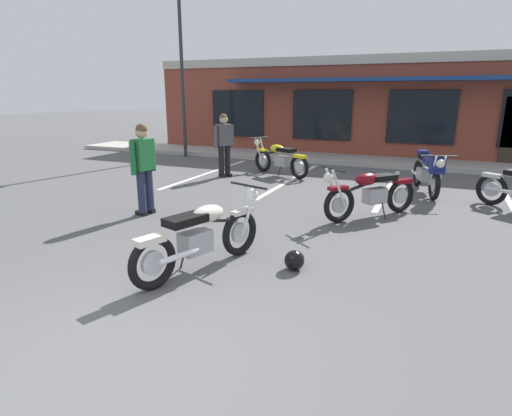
% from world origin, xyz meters
% --- Properties ---
extents(ground_plane, '(80.00, 80.00, 0.00)m').
position_xyz_m(ground_plane, '(0.00, 3.80, 0.00)').
color(ground_plane, '#515154').
extents(sidewalk_kerb, '(22.00, 1.80, 0.14)m').
position_xyz_m(sidewalk_kerb, '(0.00, 11.77, 0.07)').
color(sidewalk_kerb, '#A8A59E').
rests_on(sidewalk_kerb, ground_plane).
extents(brick_storefront_building, '(16.33, 6.57, 3.42)m').
position_xyz_m(brick_storefront_building, '(0.00, 15.44, 1.71)').
color(brick_storefront_building, brown).
rests_on(brick_storefront_building, ground_plane).
extents(painted_stall_lines, '(7.54, 4.80, 0.01)m').
position_xyz_m(painted_stall_lines, '(-0.00, 8.17, 0.00)').
color(painted_stall_lines, silver).
rests_on(painted_stall_lines, ground_plane).
extents(motorcycle_foreground_classic, '(0.97, 2.04, 0.98)m').
position_xyz_m(motorcycle_foreground_classic, '(-0.41, 2.17, 0.46)').
color(motorcycle_foreground_classic, black).
rests_on(motorcycle_foreground_classic, ground_plane).
extents(motorcycle_red_sportbike, '(0.93, 2.06, 0.98)m').
position_xyz_m(motorcycle_red_sportbike, '(2.07, 7.87, 0.53)').
color(motorcycle_red_sportbike, black).
rests_on(motorcycle_red_sportbike, ground_plane).
extents(motorcycle_silver_naked, '(1.54, 1.75, 0.98)m').
position_xyz_m(motorcycle_silver_naked, '(1.19, 5.43, 0.46)').
color(motorcycle_silver_naked, black).
rests_on(motorcycle_silver_naked, ground_plane).
extents(motorcycle_green_cafe_racer, '(1.95, 1.20, 0.98)m').
position_xyz_m(motorcycle_green_cafe_racer, '(-1.74, 8.66, 0.46)').
color(motorcycle_green_cafe_racer, black).
rests_on(motorcycle_green_cafe_racer, ground_plane).
extents(person_in_black_shirt, '(0.31, 0.61, 1.68)m').
position_xyz_m(person_in_black_shirt, '(-2.67, 3.99, 0.95)').
color(person_in_black_shirt, black).
rests_on(person_in_black_shirt, ground_plane).
extents(person_in_shorts_foreground, '(0.41, 0.57, 1.68)m').
position_xyz_m(person_in_shorts_foreground, '(-3.04, 7.88, 0.95)').
color(person_in_shorts_foreground, black).
rests_on(person_in_shorts_foreground, ground_plane).
extents(helmet_on_pavement, '(0.26, 0.26, 0.26)m').
position_xyz_m(helmet_on_pavement, '(0.68, 2.62, 0.13)').
color(helmet_on_pavement, black).
rests_on(helmet_on_pavement, ground_plane).
extents(parking_lot_lamp_post, '(0.24, 0.76, 5.49)m').
position_xyz_m(parking_lot_lamp_post, '(-6.06, 10.57, 3.50)').
color(parking_lot_lamp_post, '#2D2D33').
rests_on(parking_lot_lamp_post, ground_plane).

